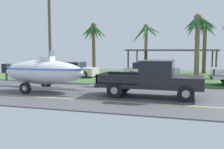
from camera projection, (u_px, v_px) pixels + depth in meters
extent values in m
cube|color=#4C4C51|center=(153.00, 97.00, 13.63)|extent=(36.00, 8.00, 0.06)
cube|color=#3D6633|center=(170.00, 76.00, 24.12)|extent=(36.00, 14.00, 0.11)
cube|color=#DBCC4C|center=(148.00, 103.00, 11.91)|extent=(34.20, 0.12, 0.01)
cube|color=black|center=(150.00, 85.00, 13.64)|extent=(5.31, 2.10, 0.22)
cube|color=black|center=(188.00, 80.00, 13.06)|extent=(1.49, 2.10, 0.38)
cube|color=black|center=(157.00, 72.00, 13.46)|extent=(1.59, 2.10, 1.18)
cube|color=black|center=(157.00, 65.00, 13.43)|extent=(1.61, 2.12, 0.38)
cube|color=black|center=(122.00, 81.00, 14.07)|extent=(2.23, 2.10, 0.04)
cube|color=black|center=(126.00, 76.00, 15.01)|extent=(2.23, 0.08, 0.45)
cube|color=black|center=(117.00, 80.00, 13.08)|extent=(2.23, 0.08, 0.45)
cube|color=black|center=(103.00, 77.00, 14.36)|extent=(0.08, 2.10, 0.45)
cube|color=#333338|center=(101.00, 84.00, 14.42)|extent=(0.12, 1.89, 0.16)
sphere|color=#B2B2B7|center=(99.00, 83.00, 14.45)|extent=(0.10, 0.10, 0.10)
cylinder|color=black|center=(186.00, 88.00, 14.02)|extent=(0.80, 0.28, 0.80)
cylinder|color=#9E9EA3|center=(186.00, 88.00, 14.02)|extent=(0.36, 0.29, 0.36)
cylinder|color=black|center=(186.00, 94.00, 12.24)|extent=(0.80, 0.28, 0.80)
cylinder|color=#9E9EA3|center=(186.00, 94.00, 12.24)|extent=(0.36, 0.29, 0.36)
cylinder|color=black|center=(124.00, 85.00, 15.03)|extent=(0.80, 0.28, 0.80)
cylinder|color=#9E9EA3|center=(124.00, 85.00, 15.03)|extent=(0.36, 0.29, 0.36)
cylinder|color=black|center=(115.00, 90.00, 13.24)|extent=(0.80, 0.28, 0.80)
cylinder|color=#9E9EA3|center=(115.00, 90.00, 13.24)|extent=(0.36, 0.29, 0.36)
cube|color=gray|center=(92.00, 87.00, 14.60)|extent=(0.90, 0.10, 0.08)
cube|color=gray|center=(53.00, 83.00, 16.46)|extent=(5.16, 0.12, 0.10)
cube|color=gray|center=(34.00, 87.00, 14.48)|extent=(5.16, 0.12, 0.10)
cylinder|color=black|center=(46.00, 83.00, 16.68)|extent=(0.64, 0.22, 0.64)
cylinder|color=#9E9EA3|center=(46.00, 83.00, 16.68)|extent=(0.29, 0.23, 0.29)
cylinder|color=black|center=(25.00, 88.00, 14.58)|extent=(0.64, 0.22, 0.64)
cylinder|color=#9E9EA3|center=(25.00, 88.00, 14.58)|extent=(0.29, 0.23, 0.29)
ellipsoid|color=silver|center=(44.00, 72.00, 15.40)|extent=(5.05, 2.06, 1.42)
ellipsoid|color=#1E4CA5|center=(44.00, 68.00, 15.38)|extent=(5.15, 2.10, 0.12)
cube|color=silver|center=(47.00, 62.00, 15.27)|extent=(0.70, 0.60, 0.65)
cube|color=slate|center=(52.00, 54.00, 15.14)|extent=(0.06, 0.56, 0.36)
cube|color=black|center=(6.00, 68.00, 16.15)|extent=(0.36, 0.44, 0.56)
cylinder|color=#4C4C51|center=(6.00, 74.00, 16.18)|extent=(0.12, 0.12, 0.78)
cylinder|color=silver|center=(79.00, 64.00, 14.70)|extent=(0.04, 0.04, 0.50)
cube|color=silver|center=(213.00, 71.00, 17.97)|extent=(0.08, 1.93, 0.45)
cube|color=#333338|center=(211.00, 77.00, 18.03)|extent=(0.12, 1.74, 0.16)
sphere|color=#B2B2B7|center=(209.00, 76.00, 18.06)|extent=(0.10, 0.10, 0.10)
cube|color=beige|center=(72.00, 71.00, 23.51)|extent=(4.59, 1.85, 0.70)
cube|color=black|center=(70.00, 65.00, 23.52)|extent=(2.57, 1.70, 0.50)
cylinder|color=black|center=(91.00, 73.00, 23.88)|extent=(0.66, 0.22, 0.66)
cylinder|color=#9E9EA3|center=(91.00, 73.00, 23.88)|extent=(0.30, 0.23, 0.30)
cylinder|color=black|center=(84.00, 75.00, 22.29)|extent=(0.66, 0.22, 0.66)
cylinder|color=#9E9EA3|center=(84.00, 75.00, 22.29)|extent=(0.30, 0.23, 0.30)
cylinder|color=black|center=(61.00, 72.00, 24.78)|extent=(0.66, 0.22, 0.66)
cylinder|color=#9E9EA3|center=(61.00, 72.00, 24.78)|extent=(0.30, 0.23, 0.30)
cylinder|color=black|center=(52.00, 74.00, 23.18)|extent=(0.66, 0.22, 0.66)
cylinder|color=#9E9EA3|center=(52.00, 74.00, 23.18)|extent=(0.30, 0.23, 0.30)
cube|color=beige|center=(152.00, 72.00, 22.25)|extent=(4.62, 1.76, 0.70)
cube|color=black|center=(149.00, 65.00, 22.26)|extent=(2.59, 1.62, 0.50)
cylinder|color=black|center=(171.00, 74.00, 22.57)|extent=(0.66, 0.22, 0.66)
cylinder|color=#9E9EA3|center=(171.00, 74.00, 22.57)|extent=(0.30, 0.23, 0.30)
cylinder|color=black|center=(170.00, 76.00, 21.06)|extent=(0.66, 0.22, 0.66)
cylinder|color=#9E9EA3|center=(170.00, 76.00, 21.06)|extent=(0.30, 0.23, 0.30)
cylinder|color=black|center=(136.00, 73.00, 23.48)|extent=(0.66, 0.22, 0.66)
cylinder|color=#9E9EA3|center=(136.00, 73.00, 23.48)|extent=(0.30, 0.23, 0.30)
cylinder|color=black|center=(132.00, 75.00, 21.96)|extent=(0.66, 0.22, 0.66)
cylinder|color=#9E9EA3|center=(132.00, 75.00, 21.96)|extent=(0.30, 0.23, 0.30)
cylinder|color=#4C4238|center=(212.00, 63.00, 24.95)|extent=(0.14, 0.14, 2.36)
cylinder|color=#4C4238|center=(216.00, 66.00, 21.10)|extent=(0.14, 0.14, 2.36)
cylinder|color=#4C4238|center=(137.00, 62.00, 27.05)|extent=(0.14, 0.14, 2.36)
cylinder|color=#4C4238|center=(128.00, 64.00, 23.20)|extent=(0.14, 0.14, 2.36)
cube|color=#4C4742|center=(172.00, 50.00, 23.96)|extent=(7.83, 4.54, 0.14)
cylinder|color=brown|center=(197.00, 49.00, 20.61)|extent=(0.38, 0.43, 4.99)
cone|color=#2D6B2D|center=(208.00, 23.00, 20.22)|extent=(1.72, 0.46, 1.30)
cone|color=#2D6B2D|center=(203.00, 25.00, 20.58)|extent=(1.22, 1.00, 1.37)
cone|color=#2D6B2D|center=(198.00, 26.00, 21.27)|extent=(0.40, 1.98, 1.50)
cone|color=#2D6B2D|center=(191.00, 25.00, 21.22)|extent=(1.34, 1.69, 1.33)
cone|color=#2D6B2D|center=(190.00, 24.00, 20.73)|extent=(1.41, 0.63, 1.20)
cone|color=#2D6B2D|center=(192.00, 25.00, 20.34)|extent=(1.19, 0.84, 1.42)
cone|color=#2D6B2D|center=(193.00, 27.00, 20.11)|extent=(1.30, 1.47, 1.81)
cone|color=#2D6B2D|center=(198.00, 24.00, 19.93)|extent=(0.39, 1.33, 1.42)
cone|color=#2D6B2D|center=(206.00, 21.00, 19.79)|extent=(1.50, 1.37, 1.08)
sphere|color=brown|center=(198.00, 17.00, 20.37)|extent=(0.61, 0.61, 0.61)
cylinder|color=brown|center=(146.00, 50.00, 25.95)|extent=(0.31, 0.33, 4.80)
cone|color=#387A38|center=(154.00, 30.00, 25.50)|extent=(1.63, 0.41, 1.04)
cone|color=#387A38|center=(152.00, 31.00, 26.00)|extent=(1.44, 1.22, 1.26)
cone|color=#387A38|center=(146.00, 32.00, 26.51)|extent=(0.69, 1.76, 1.36)
cone|color=#387A38|center=(142.00, 31.00, 26.63)|extent=(1.46, 1.89, 1.23)
cone|color=#387A38|center=(139.00, 34.00, 25.88)|extent=(1.68, 0.65, 1.85)
cone|color=#387A38|center=(140.00, 34.00, 25.59)|extent=(1.55, 1.19, 1.83)
cone|color=#387A38|center=(145.00, 33.00, 25.08)|extent=(0.35, 1.74, 1.66)
cone|color=#387A38|center=(151.00, 31.00, 25.24)|extent=(1.53, 1.25, 1.38)
sphere|color=brown|center=(146.00, 26.00, 25.73)|extent=(0.49, 0.49, 0.49)
cylinder|color=brown|center=(94.00, 49.00, 28.08)|extent=(0.38, 0.51, 5.09)
cone|color=#286028|center=(100.00, 32.00, 27.77)|extent=(1.68, 0.45, 1.63)
cone|color=#286028|center=(98.00, 32.00, 28.14)|extent=(1.26, 1.21, 1.67)
cone|color=#286028|center=(96.00, 33.00, 28.60)|extent=(0.40, 1.71, 1.78)
cone|color=#286028|center=(92.00, 32.00, 28.42)|extent=(1.12, 1.22, 1.57)
cone|color=#286028|center=(89.00, 31.00, 28.22)|extent=(1.59, 0.73, 1.42)
cone|color=#286028|center=(87.00, 31.00, 27.94)|extent=(1.66, 0.68, 1.46)
cone|color=#286028|center=(89.00, 33.00, 27.46)|extent=(1.21, 1.68, 1.98)
cone|color=#286028|center=(92.00, 33.00, 27.33)|extent=(0.36, 1.53, 1.88)
cone|color=#286028|center=(97.00, 31.00, 27.31)|extent=(1.45, 1.28, 1.55)
sphere|color=brown|center=(94.00, 25.00, 27.85)|extent=(0.61, 0.61, 0.61)
cylinder|color=brown|center=(204.00, 49.00, 26.43)|extent=(0.39, 0.39, 5.18)
cone|color=#286028|center=(211.00, 30.00, 26.07)|extent=(1.37, 0.48, 1.66)
cone|color=#286028|center=(210.00, 26.00, 26.53)|extent=(1.44, 1.40, 1.06)
cone|color=#286028|center=(203.00, 29.00, 26.87)|extent=(0.78, 1.58, 1.51)
cone|color=#286028|center=(199.00, 31.00, 26.72)|extent=(1.59, 1.08, 1.89)
cone|color=#286028|center=(198.00, 26.00, 26.12)|extent=(1.62, 0.95, 0.99)
cone|color=#286028|center=(204.00, 27.00, 25.71)|extent=(0.51, 1.36, 1.08)
cone|color=#286028|center=(208.00, 29.00, 25.81)|extent=(0.89, 1.14, 1.41)
sphere|color=brown|center=(205.00, 23.00, 26.19)|extent=(0.62, 0.62, 0.62)
cylinder|color=brown|center=(50.00, 35.00, 20.55)|extent=(0.24, 0.24, 7.22)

